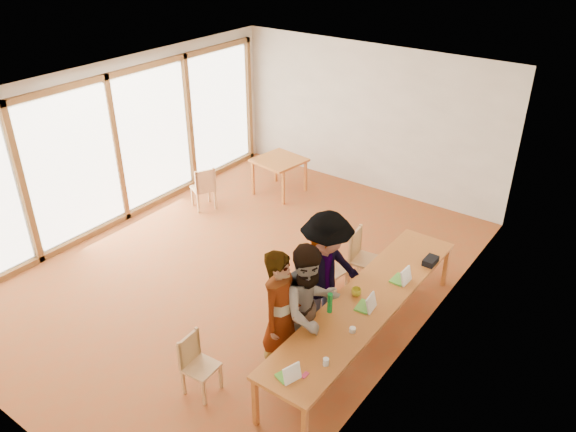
# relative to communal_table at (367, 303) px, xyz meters

# --- Properties ---
(ground) EXTENTS (8.00, 8.00, 0.00)m
(ground) POSITION_rel_communal_table_xyz_m (-2.50, 0.42, -0.70)
(ground) COLOR #954D24
(ground) RESTS_ON ground
(wall_back) EXTENTS (6.00, 0.10, 3.00)m
(wall_back) POSITION_rel_communal_table_xyz_m (-2.50, 4.42, 0.80)
(wall_back) COLOR beige
(wall_back) RESTS_ON ground
(wall_right) EXTENTS (0.10, 8.00, 3.00)m
(wall_right) POSITION_rel_communal_table_xyz_m (0.50, 0.42, 0.80)
(wall_right) COLOR beige
(wall_right) RESTS_ON ground
(window_wall) EXTENTS (0.10, 8.00, 3.00)m
(window_wall) POSITION_rel_communal_table_xyz_m (-5.46, 0.42, 0.80)
(window_wall) COLOR white
(window_wall) RESTS_ON ground
(ceiling) EXTENTS (6.00, 8.00, 0.04)m
(ceiling) POSITION_rel_communal_table_xyz_m (-2.50, 0.42, 2.32)
(ceiling) COLOR white
(ceiling) RESTS_ON wall_back
(communal_table) EXTENTS (0.80, 4.00, 0.75)m
(communal_table) POSITION_rel_communal_table_xyz_m (0.00, 0.00, 0.00)
(communal_table) COLOR #C4642B
(communal_table) RESTS_ON ground
(side_table) EXTENTS (0.90, 0.90, 0.75)m
(side_table) POSITION_rel_communal_table_xyz_m (-3.75, 3.06, -0.03)
(side_table) COLOR #C4642B
(side_table) RESTS_ON ground
(chair_near) EXTENTS (0.40, 0.40, 0.43)m
(chair_near) POSITION_rel_communal_table_xyz_m (-1.28, -1.94, -0.21)
(chair_near) COLOR tan
(chair_near) RESTS_ON ground
(chair_mid) EXTENTS (0.43, 0.43, 0.43)m
(chair_mid) POSITION_rel_communal_table_xyz_m (-0.97, 0.22, -0.21)
(chair_mid) COLOR tan
(chair_mid) RESTS_ON ground
(chair_far) EXTENTS (0.46, 0.46, 0.46)m
(chair_far) POSITION_rel_communal_table_xyz_m (-1.09, 0.72, -0.17)
(chair_far) COLOR tan
(chair_far) RESTS_ON ground
(chair_empty) EXTENTS (0.48, 0.48, 0.50)m
(chair_empty) POSITION_rel_communal_table_xyz_m (-0.79, 1.22, -0.13)
(chair_empty) COLOR tan
(chair_empty) RESTS_ON ground
(chair_spare) EXTENTS (0.55, 0.55, 0.47)m
(chair_spare) POSITION_rel_communal_table_xyz_m (-4.47, 1.59, -0.16)
(chair_spare) COLOR tan
(chair_spare) RESTS_ON ground
(person_near) EXTENTS (0.45, 0.67, 1.82)m
(person_near) POSITION_rel_communal_table_xyz_m (-0.59, -1.10, 0.21)
(person_near) COLOR gray
(person_near) RESTS_ON ground
(person_mid) EXTENTS (0.95, 1.07, 1.82)m
(person_mid) POSITION_rel_communal_table_xyz_m (-0.40, -0.78, 0.21)
(person_mid) COLOR gray
(person_mid) RESTS_ON ground
(person_far) EXTENTS (0.97, 1.35, 1.89)m
(person_far) POSITION_rel_communal_table_xyz_m (-0.60, -0.10, 0.24)
(person_far) COLOR gray
(person_far) RESTS_ON ground
(laptop_near) EXTENTS (0.27, 0.28, 0.20)m
(laptop_near) POSITION_rel_communal_table_xyz_m (-0.01, -1.73, 0.10)
(laptop_near) COLOR #5AB83A
(laptop_near) RESTS_ON communal_table
(laptop_mid) EXTENTS (0.24, 0.27, 0.21)m
(laptop_mid) POSITION_rel_communal_table_xyz_m (0.09, -0.16, 0.11)
(laptop_mid) COLOR #5AB83A
(laptop_mid) RESTS_ON communal_table
(laptop_far) EXTENTS (0.23, 0.27, 0.22)m
(laptop_far) POSITION_rel_communal_table_xyz_m (0.19, 0.64, 0.11)
(laptop_far) COLOR #5AB83A
(laptop_far) RESTS_ON communal_table
(yellow_mug) EXTENTS (0.15, 0.15, 0.11)m
(yellow_mug) POSITION_rel_communal_table_xyz_m (-0.17, -0.01, 0.10)
(yellow_mug) COLOR gold
(yellow_mug) RESTS_ON communal_table
(green_bottle) EXTENTS (0.07, 0.07, 0.28)m
(green_bottle) POSITION_rel_communal_table_xyz_m (-0.27, -0.51, 0.19)
(green_bottle) COLOR #147C2D
(green_bottle) RESTS_ON communal_table
(clear_glass) EXTENTS (0.07, 0.07, 0.09)m
(clear_glass) POSITION_rel_communal_table_xyz_m (0.20, -1.33, 0.09)
(clear_glass) COLOR silver
(clear_glass) RESTS_ON communal_table
(condiment_cup) EXTENTS (0.08, 0.08, 0.06)m
(condiment_cup) POSITION_rel_communal_table_xyz_m (0.16, -0.67, 0.08)
(condiment_cup) COLOR white
(condiment_cup) RESTS_ON communal_table
(pink_phone) EXTENTS (0.05, 0.10, 0.01)m
(pink_phone) POSITION_rel_communal_table_xyz_m (0.11, -1.61, 0.05)
(pink_phone) COLOR #CE315C
(pink_phone) RESTS_ON communal_table
(black_pouch) EXTENTS (0.16, 0.26, 0.09)m
(black_pouch) POSITION_rel_communal_table_xyz_m (0.32, 1.29, 0.09)
(black_pouch) COLOR black
(black_pouch) RESTS_ON communal_table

